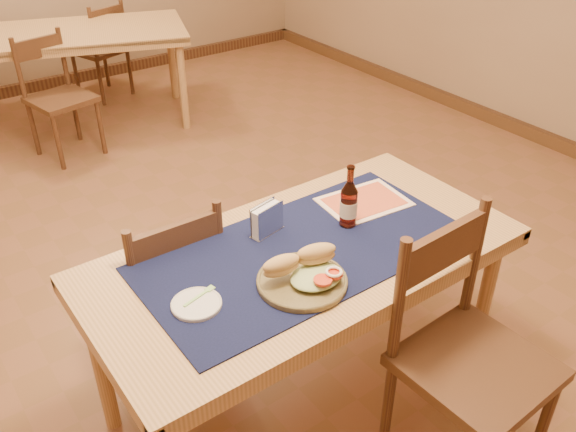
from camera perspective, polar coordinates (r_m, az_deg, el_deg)
room at (r=2.57m, az=-9.65°, el=17.41°), size 6.04×7.04×2.84m
main_table at (r=2.28m, az=1.48°, el=-4.97°), size 1.60×0.80×0.75m
placemat at (r=2.23m, az=1.51°, el=-3.23°), size 1.20×0.60×0.01m
baseboard at (r=3.19m, az=-7.44°, el=-6.61°), size 6.00×7.00×0.10m
back_table at (r=5.13m, az=-19.40°, el=15.17°), size 1.86×1.35×0.75m
chair_main_far at (r=2.56m, az=-11.16°, el=-6.63°), size 0.42×0.42×0.89m
chair_main_near at (r=2.24m, az=16.34°, el=-12.31°), size 0.48×0.48×1.00m
chair_back_near at (r=4.70m, az=-20.76°, el=10.54°), size 0.47×0.47×0.86m
chair_back_far at (r=5.70m, az=-17.02°, el=14.76°), size 0.49×0.49×0.83m
sandwich_plate at (r=2.05m, az=1.56°, el=-5.55°), size 0.31×0.31×0.12m
side_plate at (r=2.00m, az=-8.56°, el=-8.12°), size 0.16×0.16×0.01m
fork at (r=2.02m, az=-8.12°, el=-7.28°), size 0.13×0.05×0.00m
beer_bottle at (r=2.32m, az=5.70°, el=1.15°), size 0.07×0.07×0.25m
napkin_holder at (r=2.28m, az=-2.00°, el=-0.37°), size 0.15×0.08×0.12m
menu_card at (r=2.52m, az=7.13°, el=1.34°), size 0.37×0.28×0.01m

